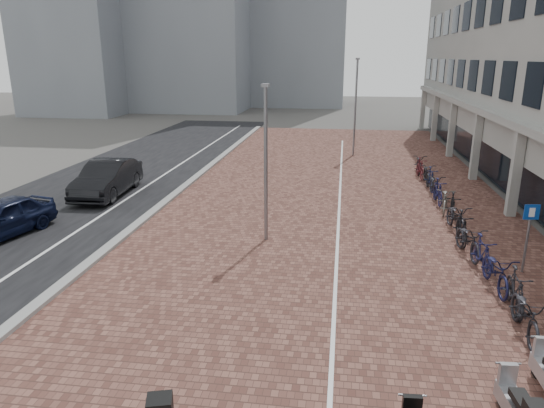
{
  "coord_description": "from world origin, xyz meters",
  "views": [
    {
      "loc": [
        2.24,
        -9.43,
        5.98
      ],
      "look_at": [
        0.0,
        6.0,
        1.3
      ],
      "focal_mm": 32.53,
      "sensor_mm": 36.0,
      "label": 1
    }
  ],
  "objects_px": {
    "car_dark": "(107,178)",
    "scooter_front": "(517,405)",
    "parking_sign": "(529,229)",
    "car_navy": "(0,218)"
  },
  "relations": [
    {
      "from": "car_dark",
      "to": "parking_sign",
      "type": "xyz_separation_m",
      "value": [
        15.59,
        -6.13,
        0.57
      ]
    },
    {
      "from": "car_navy",
      "to": "scooter_front",
      "type": "relative_size",
      "value": 2.86
    },
    {
      "from": "car_navy",
      "to": "parking_sign",
      "type": "distance_m",
      "value": 16.78
    },
    {
      "from": "scooter_front",
      "to": "parking_sign",
      "type": "relative_size",
      "value": 0.67
    },
    {
      "from": "scooter_front",
      "to": "parking_sign",
      "type": "height_order",
      "value": "parking_sign"
    },
    {
      "from": "car_navy",
      "to": "parking_sign",
      "type": "relative_size",
      "value": 1.91
    },
    {
      "from": "parking_sign",
      "to": "car_dark",
      "type": "bearing_deg",
      "value": 150.34
    },
    {
      "from": "scooter_front",
      "to": "parking_sign",
      "type": "bearing_deg",
      "value": 66.61
    },
    {
      "from": "car_dark",
      "to": "scooter_front",
      "type": "bearing_deg",
      "value": -46.84
    },
    {
      "from": "car_dark",
      "to": "scooter_front",
      "type": "distance_m",
      "value": 18.43
    }
  ]
}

